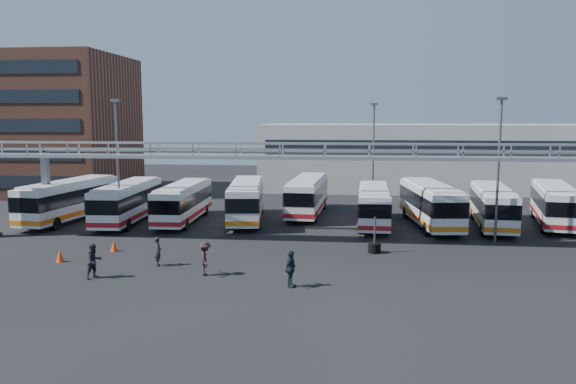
# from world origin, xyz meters

# --- Properties ---
(ground) EXTENTS (140.00, 140.00, 0.00)m
(ground) POSITION_xyz_m (0.00, 0.00, 0.00)
(ground) COLOR black
(ground) RESTS_ON ground
(gantry) EXTENTS (51.40, 5.15, 7.10)m
(gantry) POSITION_xyz_m (0.00, 5.87, 5.51)
(gantry) COLOR #95989D
(gantry) RESTS_ON ground
(apartment_building) EXTENTS (18.00, 15.00, 16.00)m
(apartment_building) POSITION_xyz_m (-34.00, 30.00, 8.00)
(apartment_building) COLOR brown
(apartment_building) RESTS_ON ground
(warehouse) EXTENTS (42.00, 14.00, 8.00)m
(warehouse) POSITION_xyz_m (12.00, 38.00, 4.00)
(warehouse) COLOR #9E9E99
(warehouse) RESTS_ON ground
(light_pole_left) EXTENTS (0.70, 0.35, 10.21)m
(light_pole_left) POSITION_xyz_m (-16.00, 8.00, 5.73)
(light_pole_left) COLOR #4C4F54
(light_pole_left) RESTS_ON ground
(light_pole_mid) EXTENTS (0.70, 0.35, 10.21)m
(light_pole_mid) POSITION_xyz_m (12.00, 7.00, 5.73)
(light_pole_mid) COLOR #4C4F54
(light_pole_mid) RESTS_ON ground
(light_pole_back) EXTENTS (0.70, 0.35, 10.21)m
(light_pole_back) POSITION_xyz_m (4.00, 22.00, 5.73)
(light_pole_back) COLOR #4C4F54
(light_pole_back) RESTS_ON ground
(bus_0) EXTENTS (4.01, 11.77, 3.50)m
(bus_0) POSITION_xyz_m (-22.02, 11.74, 1.94)
(bus_0) COLOR silver
(bus_0) RESTS_ON ground
(bus_1) EXTENTS (3.06, 11.29, 3.40)m
(bus_1) POSITION_xyz_m (-16.77, 11.56, 1.88)
(bus_1) COLOR silver
(bus_1) RESTS_ON ground
(bus_2) EXTENTS (2.73, 10.82, 3.27)m
(bus_2) POSITION_xyz_m (-12.24, 12.33, 1.81)
(bus_2) COLOR silver
(bus_2) RESTS_ON ground
(bus_3) EXTENTS (4.01, 11.51, 3.42)m
(bus_3) POSITION_xyz_m (-7.03, 13.37, 1.89)
(bus_3) COLOR silver
(bus_3) RESTS_ON ground
(bus_4) EXTENTS (3.22, 11.38, 3.42)m
(bus_4) POSITION_xyz_m (-2.06, 17.02, 1.89)
(bus_4) COLOR silver
(bus_4) RESTS_ON ground
(bus_5) EXTENTS (2.76, 10.61, 3.20)m
(bus_5) POSITION_xyz_m (3.72, 12.54, 1.77)
(bus_5) COLOR silver
(bus_5) RESTS_ON ground
(bus_6) EXTENTS (3.93, 11.71, 3.49)m
(bus_6) POSITION_xyz_m (8.27, 12.78, 1.93)
(bus_6) COLOR silver
(bus_6) RESTS_ON ground
(bus_7) EXTENTS (3.67, 11.06, 3.30)m
(bus_7) POSITION_xyz_m (13.19, 12.82, 1.82)
(bus_7) COLOR silver
(bus_7) RESTS_ON ground
(bus_8) EXTENTS (4.78, 11.34, 3.36)m
(bus_8) POSITION_xyz_m (18.40, 14.21, 1.86)
(bus_8) COLOR silver
(bus_8) RESTS_ON ground
(pedestrian_a) EXTENTS (0.64, 0.76, 1.76)m
(pedestrian_a) POSITION_xyz_m (-9.64, -1.57, 0.88)
(pedestrian_a) COLOR black
(pedestrian_a) RESTS_ON ground
(pedestrian_b) EXTENTS (1.11, 1.18, 1.93)m
(pedestrian_b) POSITION_xyz_m (-12.26, -4.49, 0.96)
(pedestrian_b) COLOR #251E2A
(pedestrian_b) RESTS_ON ground
(pedestrian_c) EXTENTS (1.04, 1.39, 1.93)m
(pedestrian_c) POSITION_xyz_m (-6.31, -3.29, 0.96)
(pedestrian_c) COLOR black
(pedestrian_c) RESTS_ON ground
(pedestrian_d) EXTENTS (0.79, 1.23, 1.95)m
(pedestrian_d) POSITION_xyz_m (-1.32, -4.97, 0.98)
(pedestrian_d) COLOR #1A282F
(pedestrian_d) RESTS_ON ground
(cone_left) EXTENTS (0.49, 0.49, 0.72)m
(cone_left) POSITION_xyz_m (-13.80, 1.67, 0.36)
(cone_left) COLOR #F93E0D
(cone_left) RESTS_ON ground
(cone_right) EXTENTS (0.63, 0.63, 0.76)m
(cone_right) POSITION_xyz_m (-15.96, -1.35, 0.38)
(cone_right) COLOR #F93E0D
(cone_right) RESTS_ON ground
(tire_stack) EXTENTS (0.84, 0.84, 2.39)m
(tire_stack) POSITION_xyz_m (3.38, 3.09, 0.40)
(tire_stack) COLOR black
(tire_stack) RESTS_ON ground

